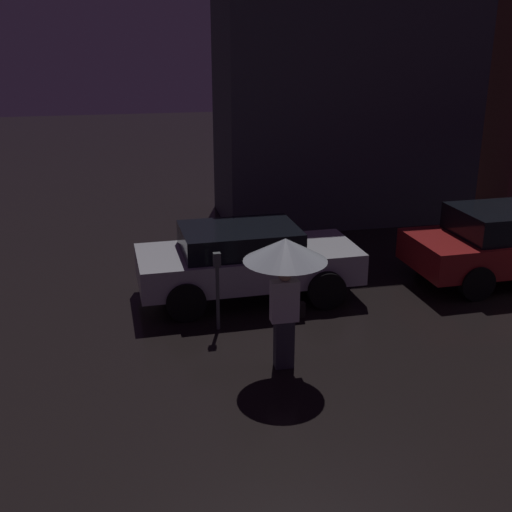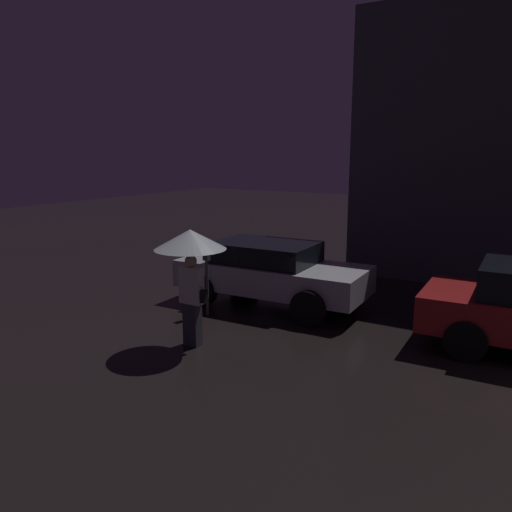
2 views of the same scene
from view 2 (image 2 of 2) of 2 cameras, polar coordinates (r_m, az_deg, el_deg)
building_facade_left at (r=14.26m, az=25.17°, el=11.35°), size 6.33×3.00×6.81m
parked_car_silver at (r=10.74m, az=1.68°, el=-1.74°), size 4.11×1.91×1.35m
pedestrian_with_umbrella at (r=8.28m, az=-7.49°, el=0.70°), size 1.20×1.20×2.00m
parking_meter at (r=10.04m, az=-5.64°, el=-2.17°), size 0.12×0.10×1.35m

